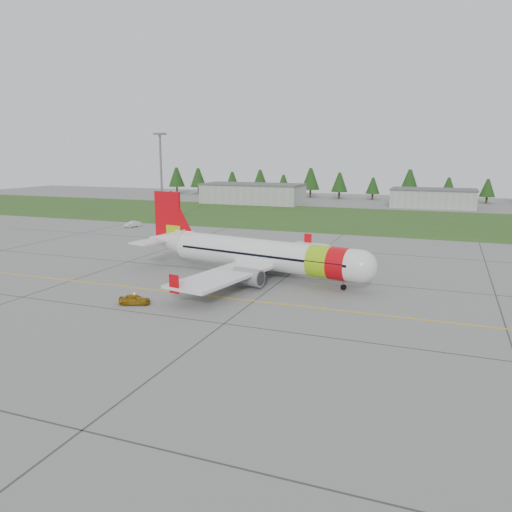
% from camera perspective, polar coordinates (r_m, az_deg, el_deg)
% --- Properties ---
extents(ground, '(320.00, 320.00, 0.00)m').
position_cam_1_polar(ground, '(52.78, -13.66, -6.25)').
color(ground, gray).
rests_on(ground, ground).
extents(aircraft, '(34.68, 32.42, 10.59)m').
position_cam_1_polar(aircraft, '(64.80, 0.31, 0.20)').
color(aircraft, white).
rests_on(aircraft, ground).
extents(follow_me_car, '(1.52, 1.64, 3.30)m').
position_cam_1_polar(follow_me_car, '(54.92, -13.77, -3.75)').
color(follow_me_car, '#FAB40D').
rests_on(follow_me_car, ground).
extents(service_van, '(1.72, 1.67, 3.99)m').
position_cam_1_polar(service_van, '(113.14, -13.96, 4.23)').
color(service_van, silver).
rests_on(service_van, ground).
extents(grass_strip, '(320.00, 50.00, 0.03)m').
position_cam_1_polar(grass_strip, '(127.48, 7.67, 4.37)').
color(grass_strip, '#30561E').
rests_on(grass_strip, ground).
extents(taxi_guideline, '(120.00, 0.25, 0.02)m').
position_cam_1_polar(taxi_guideline, '(59.22, -9.28, -4.09)').
color(taxi_guideline, gold).
rests_on(taxi_guideline, ground).
extents(hangar_west, '(32.00, 14.00, 6.00)m').
position_cam_1_polar(hangar_west, '(162.75, -0.37, 7.09)').
color(hangar_west, '#A8A8A3').
rests_on(hangar_west, ground).
extents(hangar_east, '(24.00, 12.00, 5.20)m').
position_cam_1_polar(hangar_east, '(159.72, 19.57, 6.19)').
color(hangar_east, '#A8A8A3').
rests_on(hangar_east, ground).
extents(floodlight_mast, '(0.50, 0.50, 20.00)m').
position_cam_1_polar(floodlight_mast, '(116.54, -10.76, 8.53)').
color(floodlight_mast, slate).
rests_on(floodlight_mast, ground).
extents(treeline, '(160.00, 8.00, 10.00)m').
position_cam_1_polar(treeline, '(181.78, 11.86, 7.96)').
color(treeline, '#1C3F14').
rests_on(treeline, ground).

